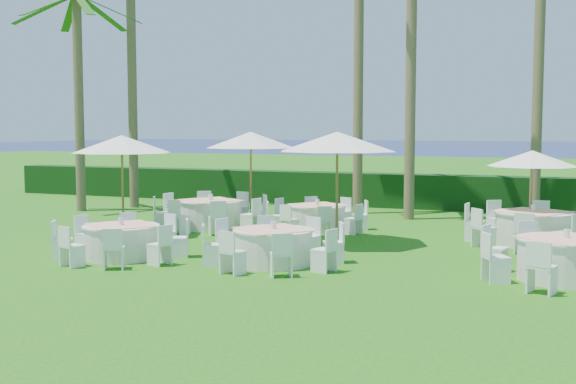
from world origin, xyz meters
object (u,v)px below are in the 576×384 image
Objects in this scene: banquet_table_c at (566,258)px; banquet_table_f at (533,227)px; banquet_table_b at (273,246)px; umbrella_c at (251,140)px; banquet_table_e at (317,217)px; umbrella_a at (122,144)px; umbrella_d at (532,159)px; banquet_table_a at (121,241)px; umbrella_b at (337,142)px; banquet_table_d at (211,213)px.

banquet_table_f is at bearing 101.51° from banquet_table_c.
banquet_table_b is 1.07× the size of umbrella_c.
banquet_table_b is at bearing -80.11° from banquet_table_e.
umbrella_a is (-10.85, 1.53, 1.99)m from banquet_table_c.
banquet_table_c is 5.00m from umbrella_d.
umbrella_a reaches higher than banquet_table_f.
banquet_table_e is (2.45, 5.69, -0.01)m from banquet_table_a.
umbrella_c reaches higher than banquet_table_b.
banquet_table_e is 1.02× the size of umbrella_c.
banquet_table_e is at bearing 34.54° from umbrella_a.
banquet_table_a is 1.03× the size of banquet_table_e.
banquet_table_b is 1.01× the size of umbrella_b.
banquet_table_f is at bearing -6.81° from umbrella_c.
umbrella_b reaches higher than banquet_table_f.
umbrella_b is at bearing -58.78° from banquet_table_e.
banquet_table_e is 5.70m from banquet_table_f.
umbrella_a is at bearing -121.69° from banquet_table_d.
umbrella_d is at bearing 26.86° from umbrella_b.
banquet_table_b is 0.90× the size of banquet_table_f.
banquet_table_f is 1.72m from umbrella_d.
banquet_table_d is at bearing 95.60° from banquet_table_a.
banquet_table_b is at bearing -48.73° from banquet_table_d.
umbrella_a is at bearing -162.67° from umbrella_d.
umbrella_c is (0.16, 6.26, 2.09)m from banquet_table_a.
umbrella_d is (4.71, 5.22, 1.68)m from banquet_table_b.
umbrella_a is (-1.86, 2.72, 2.02)m from banquet_table_a.
banquet_table_b is 5.17m from banquet_table_e.
banquet_table_e is at bearing 14.09° from banquet_table_d.
umbrella_b is at bearing 9.13° from umbrella_a.
banquet_table_f reaches higher than banquet_table_c.
banquet_table_b is 3.70m from umbrella_b.
umbrella_b is at bearing 155.31° from banquet_table_c.
umbrella_c reaches higher than umbrella_a.
banquet_table_b is 0.93× the size of banquet_table_c.
umbrella_c is at bearing 150.12° from banquet_table_c.
banquet_table_d is 1.17× the size of umbrella_c.
banquet_table_b is 1.05× the size of banquet_table_e.
banquet_table_e is at bearing -13.97° from umbrella_c.
banquet_table_a is 0.98× the size of banquet_table_b.
banquet_table_e is at bearing 66.70° from banquet_table_a.
banquet_table_e is at bearing 145.43° from banquet_table_c.
banquet_table_a is at bearing -84.40° from banquet_table_d.
banquet_table_c is at bearing -78.63° from umbrella_d.
umbrella_a is 1.16× the size of umbrella_d.
umbrella_c is at bearing 88.57° from banquet_table_a.
banquet_table_e is (-6.53, 4.50, -0.04)m from banquet_table_c.
banquet_table_f is at bearing 14.50° from umbrella_a.
umbrella_b is (3.71, 3.62, 2.11)m from banquet_table_a.
umbrella_c is (0.64, 1.31, 2.06)m from banquet_table_d.
umbrella_b is 1.07× the size of umbrella_c.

